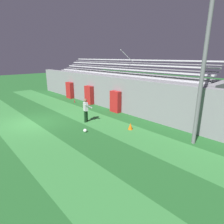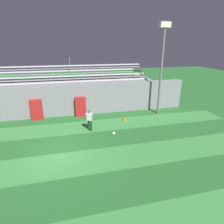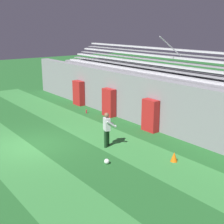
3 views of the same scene
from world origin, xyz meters
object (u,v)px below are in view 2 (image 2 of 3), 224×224
at_px(goalkeeper, 90,118).
at_px(floodlight_pole, 162,59).
at_px(padding_pillar_gate_right, 81,107).
at_px(soccer_ball, 114,133).
at_px(traffic_cone, 124,118).
at_px(padding_pillar_gate_left, 36,110).
at_px(water_bottle, 18,123).

bearing_deg(goalkeeper, floodlight_pole, 18.67).
bearing_deg(padding_pillar_gate_right, soccer_ball, -65.92).
bearing_deg(traffic_cone, soccer_ball, -122.69).
relative_size(padding_pillar_gate_left, padding_pillar_gate_right, 1.00).
bearing_deg(padding_pillar_gate_left, traffic_cone, -15.42).
distance_m(padding_pillar_gate_left, floodlight_pole, 11.64).
relative_size(padding_pillar_gate_left, traffic_cone, 4.18).
bearing_deg(water_bottle, goalkeeper, -23.55).
bearing_deg(padding_pillar_gate_right, traffic_cone, -29.63).
bearing_deg(traffic_cone, padding_pillar_gate_left, 164.58).
height_order(padding_pillar_gate_left, traffic_cone, padding_pillar_gate_left).
xyz_separation_m(soccer_ball, traffic_cone, (1.54, 2.41, 0.10)).
bearing_deg(traffic_cone, padding_pillar_gate_right, 150.37).
xyz_separation_m(floodlight_pole, soccer_ball, (-5.14, -3.44, -4.88)).
bearing_deg(soccer_ball, padding_pillar_gate_right, 114.08).
bearing_deg(water_bottle, traffic_cone, -7.83).
relative_size(padding_pillar_gate_right, water_bottle, 7.31).
height_order(padding_pillar_gate_left, water_bottle, padding_pillar_gate_left).
bearing_deg(goalkeeper, soccer_ball, -37.11).
relative_size(floodlight_pole, traffic_cone, 18.75).
height_order(floodlight_pole, traffic_cone, floodlight_pole).
height_order(padding_pillar_gate_left, soccer_ball, padding_pillar_gate_left).
relative_size(padding_pillar_gate_left, water_bottle, 7.31).
distance_m(floodlight_pole, soccer_ball, 7.88).
relative_size(padding_pillar_gate_right, goalkeeper, 1.05).
xyz_separation_m(padding_pillar_gate_left, soccer_ball, (5.70, -4.40, -0.77)).
bearing_deg(padding_pillar_gate_left, floodlight_pole, -5.07).
bearing_deg(padding_pillar_gate_left, soccer_ball, -37.70).
bearing_deg(goalkeeper, traffic_cone, 21.60).
height_order(padding_pillar_gate_right, goalkeeper, padding_pillar_gate_right).
distance_m(padding_pillar_gate_right, traffic_cone, 4.10).
height_order(soccer_ball, water_bottle, water_bottle).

